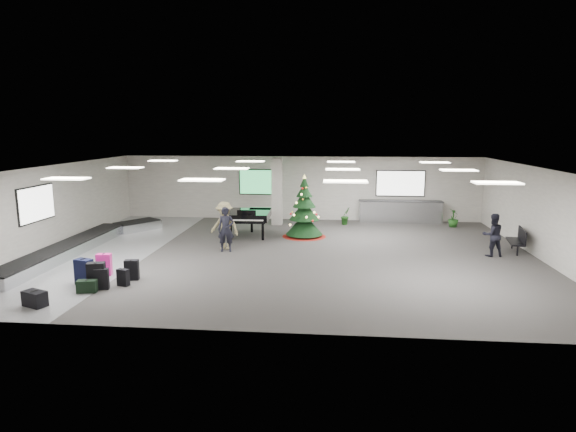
# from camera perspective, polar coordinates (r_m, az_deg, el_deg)

# --- Properties ---
(ground) EXTENTS (18.00, 18.00, 0.00)m
(ground) POSITION_cam_1_polar(r_m,az_deg,el_deg) (17.84, -0.16, -4.50)
(ground) COLOR #33302E
(ground) RESTS_ON ground
(room_envelope) EXTENTS (18.02, 14.02, 3.21)m
(room_envelope) POSITION_cam_1_polar(r_m,az_deg,el_deg) (18.09, -1.16, 3.23)
(room_envelope) COLOR #AFA9A0
(room_envelope) RESTS_ON ground
(baggage_carousel) EXTENTS (2.28, 9.71, 0.43)m
(baggage_carousel) POSITION_cam_1_polar(r_m,az_deg,el_deg) (20.02, -23.17, -3.08)
(baggage_carousel) COLOR silver
(baggage_carousel) RESTS_ON ground
(service_counter) EXTENTS (4.05, 0.65, 1.08)m
(service_counter) POSITION_cam_1_polar(r_m,az_deg,el_deg) (24.38, 13.15, 0.54)
(service_counter) COLOR silver
(service_counter) RESTS_ON ground
(suitcase_0) EXTENTS (0.54, 0.39, 0.79)m
(suitcase_0) POSITION_cam_1_polar(r_m,az_deg,el_deg) (15.03, -21.76, -6.56)
(suitcase_0) COLOR black
(suitcase_0) RESTS_ON ground
(suitcase_1) EXTENTS (0.43, 0.29, 0.63)m
(suitcase_1) POSITION_cam_1_polar(r_m,az_deg,el_deg) (14.91, -21.23, -6.98)
(suitcase_1) COLOR black
(suitcase_1) RESTS_ON ground
(pink_suitcase) EXTENTS (0.48, 0.32, 0.71)m
(pink_suitcase) POSITION_cam_1_polar(r_m,az_deg,el_deg) (16.25, -20.95, -5.40)
(pink_suitcase) COLOR #E81E8A
(pink_suitcase) RESTS_ON ground
(suitcase_3) EXTENTS (0.44, 0.29, 0.64)m
(suitcase_3) POSITION_cam_1_polar(r_m,az_deg,el_deg) (15.52, -18.03, -6.09)
(suitcase_3) COLOR black
(suitcase_3) RESTS_ON ground
(navy_suitcase) EXTENTS (0.57, 0.43, 0.80)m
(navy_suitcase) POSITION_cam_1_polar(r_m,az_deg,el_deg) (15.52, -23.02, -6.12)
(navy_suitcase) COLOR black
(navy_suitcase) RESTS_ON ground
(green_duffel) EXTENTS (0.57, 0.36, 0.37)m
(green_duffel) POSITION_cam_1_polar(r_m,az_deg,el_deg) (14.83, -22.72, -7.69)
(green_duffel) COLOR black
(green_duffel) RESTS_ON ground
(suitcase_7) EXTENTS (0.38, 0.27, 0.52)m
(suitcase_7) POSITION_cam_1_polar(r_m,az_deg,el_deg) (15.04, -18.95, -6.90)
(suitcase_7) COLOR black
(suitcase_7) RESTS_ON ground
(black_duffel) EXTENTS (0.71, 0.55, 0.43)m
(black_duffel) POSITION_cam_1_polar(r_m,az_deg,el_deg) (14.27, -27.81, -8.66)
(black_duffel) COLOR black
(black_duffel) RESTS_ON ground
(christmas_tree) EXTENTS (1.88, 1.88, 2.68)m
(christmas_tree) POSITION_cam_1_polar(r_m,az_deg,el_deg) (20.52, 1.94, 0.07)
(christmas_tree) COLOR #67090F
(christmas_tree) RESTS_ON ground
(grand_piano) EXTENTS (1.79, 2.26, 1.26)m
(grand_piano) POSITION_cam_1_polar(r_m,az_deg,el_deg) (20.62, -4.65, 0.04)
(grand_piano) COLOR black
(grand_piano) RESTS_ON ground
(bench) EXTENTS (0.73, 1.49, 0.90)m
(bench) POSITION_cam_1_polar(r_m,az_deg,el_deg) (19.93, 25.62, -2.46)
(bench) COLOR black
(bench) RESTS_ON ground
(traveler_a) EXTENTS (0.68, 0.51, 1.69)m
(traveler_a) POSITION_cam_1_polar(r_m,az_deg,el_deg) (18.17, -7.36, -1.58)
(traveler_a) COLOR black
(traveler_a) RESTS_ON ground
(traveler_b) EXTENTS (1.34, 1.04, 1.83)m
(traveler_b) POSITION_cam_1_polar(r_m,az_deg,el_deg) (18.53, -7.52, -1.12)
(traveler_b) COLOR #95865C
(traveler_b) RESTS_ON ground
(traveler_bench) EXTENTS (0.85, 0.71, 1.57)m
(traveler_bench) POSITION_cam_1_polar(r_m,az_deg,el_deg) (18.85, 23.09, -2.08)
(traveler_bench) COLOR black
(traveler_bench) RESTS_ON ground
(potted_plant_left) EXTENTS (0.60, 0.60, 0.86)m
(potted_plant_left) POSITION_cam_1_polar(r_m,az_deg,el_deg) (23.36, 6.83, 0.03)
(potted_plant_left) COLOR #153A12
(potted_plant_left) RESTS_ON ground
(potted_plant_right) EXTENTS (0.54, 0.54, 0.85)m
(potted_plant_right) POSITION_cam_1_polar(r_m,az_deg,el_deg) (23.92, 19.02, -0.23)
(potted_plant_right) COLOR #153A12
(potted_plant_right) RESTS_ON ground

